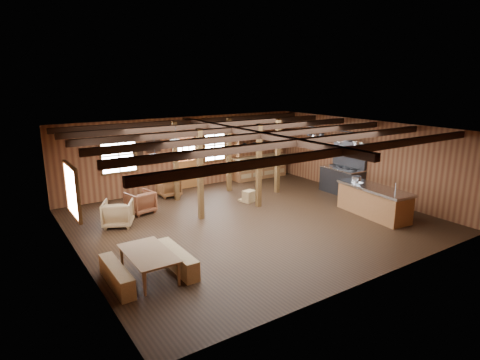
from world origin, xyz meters
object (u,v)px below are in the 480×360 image
at_px(dining_table, 150,264).
at_px(armchair_b, 169,187).
at_px(armchair_a, 140,202).
at_px(armchair_c, 118,213).
at_px(kitchen_island, 374,201).
at_px(commercial_range, 343,176).

distance_m(dining_table, armchair_b, 6.19).
xyz_separation_m(armchair_a, armchair_c, (-0.95, -0.76, 0.02)).
bearing_deg(armchair_c, kitchen_island, -179.94).
height_order(kitchen_island, armchair_b, kitchen_island).
height_order(commercial_range, armchair_a, commercial_range).
xyz_separation_m(armchair_a, armchair_b, (1.54, 1.25, -0.02)).
bearing_deg(kitchen_island, armchair_b, 134.61).
bearing_deg(dining_table, kitchen_island, -90.40).
distance_m(commercial_range, armchair_c, 8.28).
xyz_separation_m(commercial_range, dining_table, (-8.55, -2.27, -0.37)).
relative_size(commercial_range, armchair_c, 2.43).
xyz_separation_m(dining_table, armchair_c, (0.36, 3.48, 0.10)).
height_order(armchair_a, armchair_c, armchair_c).
bearing_deg(armchair_b, kitchen_island, 130.91).
relative_size(commercial_range, armchair_b, 2.70).
bearing_deg(kitchen_island, commercial_range, 69.04).
relative_size(kitchen_island, armchair_b, 3.40).
distance_m(commercial_range, dining_table, 8.85).
bearing_deg(commercial_range, armchair_a, 164.76).
xyz_separation_m(armchair_b, armchair_c, (-2.49, -2.01, 0.04)).
height_order(kitchen_island, commercial_range, commercial_range).
bearing_deg(dining_table, armchair_b, -27.30).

